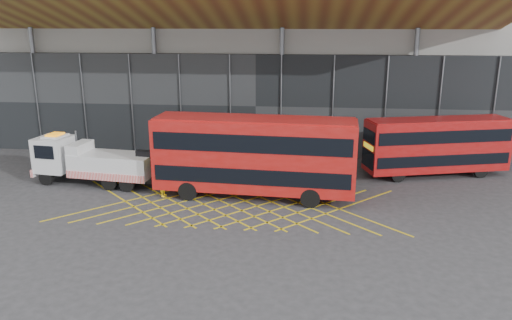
# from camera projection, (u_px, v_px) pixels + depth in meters

# --- Properties ---
(ground_plane) EXTENTS (120.00, 120.00, 0.00)m
(ground_plane) POSITION_uv_depth(u_px,v_px,m) (203.00, 204.00, 29.69)
(ground_plane) COLOR #2C2C2F
(road_markings) EXTENTS (19.96, 7.16, 0.01)m
(road_markings) POSITION_uv_depth(u_px,v_px,m) (230.00, 205.00, 29.54)
(road_markings) COLOR gold
(road_markings) RESTS_ON ground_plane
(construction_building) EXTENTS (55.00, 23.97, 18.00)m
(construction_building) POSITION_uv_depth(u_px,v_px,m) (263.00, 38.00, 44.67)
(construction_building) COLOR gray
(construction_building) RESTS_ON ground_plane
(recovery_truck) EXTENTS (9.70, 3.36, 3.36)m
(recovery_truck) POSITION_uv_depth(u_px,v_px,m) (91.00, 161.00, 32.98)
(recovery_truck) COLOR black
(recovery_truck) RESTS_ON ground_plane
(bus_towed) EXTENTS (12.37, 3.69, 4.97)m
(bus_towed) POSITION_uv_depth(u_px,v_px,m) (254.00, 154.00, 30.21)
(bus_towed) COLOR #9E0F0C
(bus_towed) RESTS_ON ground_plane
(bus_second) EXTENTS (10.21, 4.74, 4.06)m
(bus_second) POSITION_uv_depth(u_px,v_px,m) (437.00, 144.00, 34.55)
(bus_second) COLOR maroon
(bus_second) RESTS_ON ground_plane
(worker) EXTENTS (0.49, 0.69, 1.81)m
(worker) POSITION_uv_depth(u_px,v_px,m) (163.00, 182.00, 30.82)
(worker) COLOR yellow
(worker) RESTS_ON ground_plane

